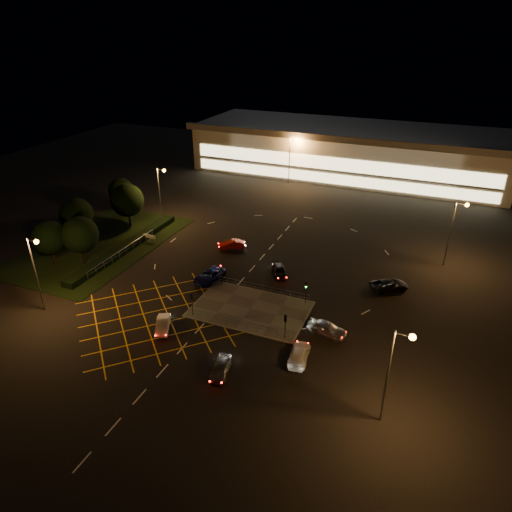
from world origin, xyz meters
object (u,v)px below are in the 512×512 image
at_px(signal_ne, 306,288).
at_px(car_approach_white, 299,354).
at_px(car_circ_red, 232,244).
at_px(car_near_silver, 220,368).
at_px(signal_nw, 221,270).
at_px(car_left_blue, 209,276).
at_px(car_far_dkgrey, 279,271).
at_px(car_queue_white, 163,325).
at_px(car_east_grey, 389,285).
at_px(signal_se, 285,322).
at_px(signal_sw, 192,300).
at_px(car_right_silver, 327,328).

height_order(signal_ne, car_approach_white, signal_ne).
bearing_deg(car_circ_red, car_approach_white, 9.27).
relative_size(car_near_silver, car_circ_red, 1.02).
distance_m(signal_nw, car_circ_red, 11.74).
xyz_separation_m(car_left_blue, car_far_dkgrey, (8.52, 5.25, -0.09)).
relative_size(car_left_blue, car_approach_white, 1.08).
relative_size(signal_nw, car_near_silver, 0.74).
height_order(car_near_silver, car_queue_white, car_near_silver).
xyz_separation_m(car_circ_red, car_east_grey, (25.14, -3.40, 0.04)).
bearing_deg(signal_se, car_near_silver, 62.18).
height_order(car_queue_white, car_east_grey, car_east_grey).
distance_m(signal_sw, car_circ_red, 19.43).
bearing_deg(signal_sw, car_approach_white, 169.14).
height_order(car_queue_white, car_approach_white, car_approach_white).
bearing_deg(car_approach_white, signal_nw, -43.53).
xyz_separation_m(signal_ne, car_circ_red, (-15.67, 11.02, -1.68)).
bearing_deg(signal_sw, car_east_grey, -143.98).
bearing_deg(signal_ne, signal_nw, 180.00).
bearing_deg(car_near_silver, signal_se, 48.95).
bearing_deg(car_left_blue, signal_ne, 8.95).
bearing_deg(car_approach_white, car_queue_white, -3.63).
height_order(car_far_dkgrey, car_east_grey, car_east_grey).
distance_m(signal_se, signal_ne, 7.99).
height_order(car_left_blue, car_far_dkgrey, car_left_blue).
height_order(signal_ne, car_near_silver, signal_ne).
xyz_separation_m(signal_ne, car_left_blue, (-14.19, 0.55, -1.64)).
bearing_deg(signal_se, signal_nw, -33.65).
height_order(signal_nw, car_circ_red, signal_nw).
bearing_deg(car_near_silver, car_right_silver, 38.72).
bearing_deg(signal_nw, signal_se, -33.65).
bearing_deg(car_circ_red, signal_nw, -12.25).
distance_m(signal_ne, car_far_dkgrey, 8.29).
height_order(signal_nw, car_queue_white, signal_nw).
relative_size(signal_ne, car_right_silver, 0.68).
height_order(car_far_dkgrey, car_right_silver, car_right_silver).
xyz_separation_m(car_queue_white, car_far_dkgrey, (8.22, 17.57, -0.03)).
distance_m(signal_ne, car_queue_white, 18.29).
bearing_deg(car_queue_white, car_far_dkgrey, 38.84).
bearing_deg(car_far_dkgrey, car_approach_white, -94.73).
bearing_deg(car_east_grey, signal_se, 114.25).
bearing_deg(signal_ne, car_right_silver, -51.44).
xyz_separation_m(signal_se, car_left_blue, (-14.19, 8.53, -1.64)).
distance_m(signal_nw, car_approach_white, 18.22).
bearing_deg(signal_se, car_right_silver, -146.78).
xyz_separation_m(signal_sw, car_east_grey, (21.46, 15.61, -1.64)).
height_order(car_left_blue, car_east_grey, car_left_blue).
relative_size(car_queue_white, car_left_blue, 0.77).
distance_m(car_east_grey, car_approach_white, 19.64).
relative_size(car_circ_red, car_east_grey, 0.80).
relative_size(car_near_silver, car_left_blue, 0.81).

